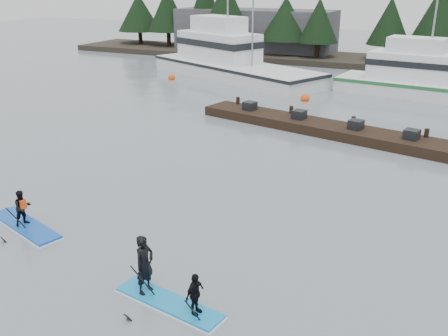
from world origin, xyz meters
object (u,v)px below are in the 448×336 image
at_px(fishing_boat_medium, 429,89).
at_px(fishing_boat_large, 230,69).
at_px(floating_dock, 330,129).
at_px(paddleboard_duo, 163,283).
at_px(paddleboard_solo, 24,217).

bearing_deg(fishing_boat_medium, fishing_boat_large, -175.86).
distance_m(floating_dock, paddleboard_duo, 17.42).
xyz_separation_m(fishing_boat_large, floating_dock, (12.32, -13.39, -0.47)).
height_order(fishing_boat_large, fishing_boat_medium, fishing_boat_large).
height_order(fishing_boat_medium, paddleboard_solo, fishing_boat_medium).
xyz_separation_m(fishing_boat_large, fishing_boat_medium, (16.57, -0.87, -0.15)).
bearing_deg(paddleboard_solo, fishing_boat_large, 117.74).
bearing_deg(paddleboard_duo, fishing_boat_large, 120.79).
bearing_deg(fishing_boat_large, fishing_boat_medium, 21.24).
relative_size(floating_dock, paddleboard_duo, 5.00).
bearing_deg(paddleboard_duo, paddleboard_solo, 175.39).
xyz_separation_m(fishing_boat_large, paddleboard_duo, (12.19, -30.81, -0.12)).
bearing_deg(fishing_boat_medium, floating_dock, -101.59).
bearing_deg(fishing_boat_medium, paddleboard_solo, -104.24).
bearing_deg(paddleboard_duo, fishing_boat_medium, 90.89).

